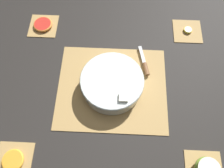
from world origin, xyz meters
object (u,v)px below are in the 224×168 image
(banana_coin_single, at_px, (188,30))
(grapefruit_slice, at_px, (43,24))
(orange_slice_whole, at_px, (13,160))
(fruit_salad_bowl, at_px, (112,83))
(paring_knife, at_px, (146,67))

(banana_coin_single, relative_size, grapefruit_slice, 0.45)
(orange_slice_whole, bearing_deg, grapefruit_slice, -90.00)
(grapefruit_slice, bearing_deg, fruit_salad_bowl, 138.22)
(paring_knife, distance_m, grapefruit_slice, 0.50)
(orange_slice_whole, relative_size, grapefruit_slice, 0.89)
(fruit_salad_bowl, bearing_deg, banana_coin_single, -138.13)
(fruit_salad_bowl, bearing_deg, grapefruit_slice, -41.78)
(fruit_salad_bowl, height_order, grapefruit_slice, fruit_salad_bowl)
(fruit_salad_bowl, relative_size, orange_slice_whole, 3.17)
(fruit_salad_bowl, distance_m, orange_slice_whole, 0.44)
(orange_slice_whole, xyz_separation_m, grapefruit_slice, (-0.00, -0.58, 0.00))
(fruit_salad_bowl, distance_m, paring_knife, 0.16)
(orange_slice_whole, distance_m, grapefruit_slice, 0.58)
(fruit_salad_bowl, relative_size, grapefruit_slice, 2.83)
(banana_coin_single, xyz_separation_m, grapefruit_slice, (0.65, 0.00, 0.00))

